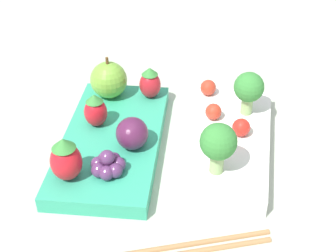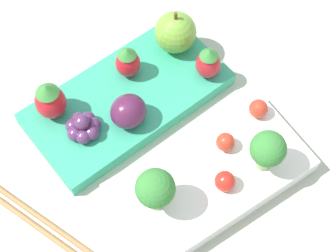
{
  "view_description": "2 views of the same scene",
  "coord_description": "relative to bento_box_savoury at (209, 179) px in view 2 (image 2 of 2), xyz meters",
  "views": [
    {
      "loc": [
        0.44,
        0.01,
        0.36
      ],
      "look_at": [
        -0.0,
        -0.0,
        0.03
      ],
      "focal_mm": 50.0,
      "sensor_mm": 36.0,
      "label": 1
    },
    {
      "loc": [
        0.19,
        0.21,
        0.55
      ],
      "look_at": [
        -0.0,
        -0.0,
        0.03
      ],
      "focal_mm": 60.0,
      "sensor_mm": 36.0,
      "label": 2
    }
  ],
  "objects": [
    {
      "name": "cherry_tomato_2",
      "position": [
        -0.09,
        -0.02,
        0.02
      ],
      "size": [
        0.02,
        0.02,
        0.02
      ],
      "color": "red",
      "rests_on": "bento_box_savoury"
    },
    {
      "name": "bento_box_savoury",
      "position": [
        0.0,
        0.0,
        0.0
      ],
      "size": [
        0.22,
        0.14,
        0.02
      ],
      "color": "white",
      "rests_on": "ground_plane"
    },
    {
      "name": "strawberry_2",
      "position": [
        0.07,
        -0.17,
        0.03
      ],
      "size": [
        0.03,
        0.03,
        0.05
      ],
      "color": "red",
      "rests_on": "bento_box_fruit"
    },
    {
      "name": "cherry_tomato_1",
      "position": [
        -0.03,
        -0.01,
        0.02
      ],
      "size": [
        0.02,
        0.02,
        0.02
      ],
      "color": "red",
      "rests_on": "bento_box_savoury"
    },
    {
      "name": "chopsticks_pair",
      "position": [
        0.15,
        -0.06,
        -0.01
      ],
      "size": [
        0.06,
        0.21,
        0.01
      ],
      "color": "#A37547",
      "rests_on": "ground_plane"
    },
    {
      "name": "ground_plane",
      "position": [
        -0.0,
        -0.06,
        -0.01
      ],
      "size": [
        4.0,
        4.0,
        0.0
      ],
      "primitive_type": "plane",
      "color": "#ADB7A3"
    },
    {
      "name": "strawberry_1",
      "position": [
        -0.09,
        -0.09,
        0.03
      ],
      "size": [
        0.03,
        0.03,
        0.04
      ],
      "color": "red",
      "rests_on": "bento_box_fruit"
    },
    {
      "name": "apple",
      "position": [
        -0.09,
        -0.15,
        0.03
      ],
      "size": [
        0.05,
        0.05,
        0.06
      ],
      "color": "#70A838",
      "rests_on": "bento_box_fruit"
    },
    {
      "name": "plum",
      "position": [
        0.02,
        -0.11,
        0.03
      ],
      "size": [
        0.04,
        0.04,
        0.04
      ],
      "color": "#511E42",
      "rests_on": "bento_box_fruit"
    },
    {
      "name": "broccoli_floret_0",
      "position": [
        -0.05,
        0.03,
        0.05
      ],
      "size": [
        0.04,
        0.04,
        0.06
      ],
      "color": "#93B770",
      "rests_on": "bento_box_savoury"
    },
    {
      "name": "strawberry_0",
      "position": [
        -0.02,
        -0.16,
        0.03
      ],
      "size": [
        0.03,
        0.03,
        0.04
      ],
      "color": "red",
      "rests_on": "bento_box_fruit"
    },
    {
      "name": "broccoli_floret_1",
      "position": [
        0.06,
        -0.01,
        0.05
      ],
      "size": [
        0.04,
        0.04,
        0.06
      ],
      "color": "#93B770",
      "rests_on": "bento_box_savoury"
    },
    {
      "name": "grape_cluster",
      "position": [
        0.06,
        -0.13,
        0.02
      ],
      "size": [
        0.04,
        0.04,
        0.03
      ],
      "color": "#562D5B",
      "rests_on": "bento_box_fruit"
    },
    {
      "name": "bento_box_fruit",
      "position": [
        -0.01,
        -0.13,
        -0.0
      ],
      "size": [
        0.23,
        0.13,
        0.02
      ],
      "color": "#33A87F",
      "rests_on": "ground_plane"
    },
    {
      "name": "cherry_tomato_0",
      "position": [
        -0.01,
        0.02,
        0.02
      ],
      "size": [
        0.02,
        0.02,
        0.02
      ],
      "color": "red",
      "rests_on": "bento_box_savoury"
    }
  ]
}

